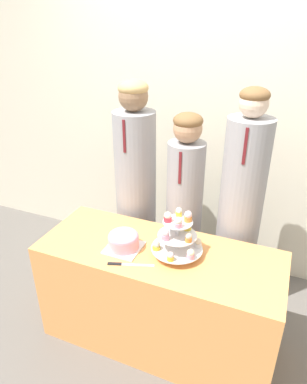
% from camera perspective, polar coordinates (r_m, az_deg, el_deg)
% --- Properties ---
extents(ground_plane, '(16.00, 16.00, 0.00)m').
position_cam_1_polar(ground_plane, '(2.44, -2.13, -27.57)').
color(ground_plane, '#605B56').
extents(wall_back, '(9.00, 0.06, 2.70)m').
position_cam_1_polar(wall_back, '(2.77, 9.34, 13.25)').
color(wall_back, beige).
rests_on(wall_back, ground_plane).
extents(table, '(1.49, 0.58, 0.73)m').
position_cam_1_polar(table, '(2.34, 0.82, -16.94)').
color(table, '#EF9951').
rests_on(table, ground_plane).
extents(round_cake, '(0.21, 0.21, 0.12)m').
position_cam_1_polar(round_cake, '(2.09, -5.01, -7.94)').
color(round_cake, white).
rests_on(round_cake, table).
extents(cake_knife, '(0.26, 0.10, 0.01)m').
position_cam_1_polar(cake_knife, '(2.00, -5.12, -11.92)').
color(cake_knife, silver).
rests_on(cake_knife, table).
extents(cupcake_stand, '(0.31, 0.31, 0.29)m').
position_cam_1_polar(cupcake_stand, '(2.00, 3.94, -7.19)').
color(cupcake_stand, silver).
rests_on(cupcake_stand, table).
extents(student_0, '(0.30, 0.31, 1.64)m').
position_cam_1_polar(student_0, '(2.59, -2.94, -0.75)').
color(student_0, '#939399').
rests_on(student_0, ground_plane).
extents(student_1, '(0.26, 0.26, 1.46)m').
position_cam_1_polar(student_1, '(2.50, 4.97, -3.78)').
color(student_1, '#939399').
rests_on(student_1, ground_plane).
extents(student_2, '(0.29, 0.29, 1.65)m').
position_cam_1_polar(student_2, '(2.40, 14.06, -4.10)').
color(student_2, '#939399').
rests_on(student_2, ground_plane).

